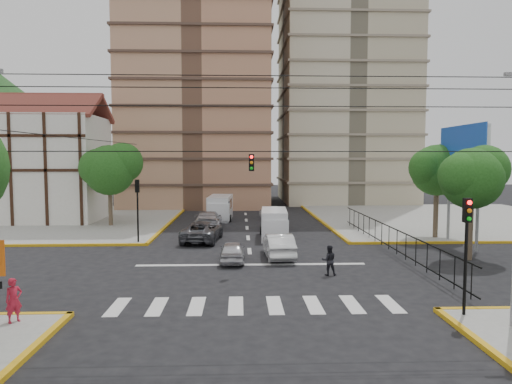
{
  "coord_description": "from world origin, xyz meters",
  "views": [
    {
      "loc": [
        -0.63,
        -24.29,
        6.01
      ],
      "look_at": [
        0.35,
        3.11,
        4.0
      ],
      "focal_mm": 32.0,
      "sensor_mm": 36.0,
      "label": 1
    }
  ],
  "objects_px": {
    "van_left_lane": "(220,208)",
    "car_white_front_right": "(279,245)",
    "pedestrian_sw_corner": "(14,300)",
    "car_silver_front_left": "(232,251)",
    "pedestrian_crosswalk": "(329,260)",
    "traffic_light_se": "(466,237)",
    "van_right_lane": "(274,225)",
    "traffic_light_nw": "(137,200)"
  },
  "relations": [
    {
      "from": "traffic_light_se",
      "to": "van_left_lane",
      "type": "bearing_deg",
      "value": 110.28
    },
    {
      "from": "traffic_light_se",
      "to": "car_silver_front_left",
      "type": "distance_m",
      "value": 13.44
    },
    {
      "from": "van_right_lane",
      "to": "pedestrian_sw_corner",
      "type": "relative_size",
      "value": 3.04
    },
    {
      "from": "car_white_front_right",
      "to": "pedestrian_crosswalk",
      "type": "distance_m",
      "value": 4.84
    },
    {
      "from": "car_white_front_right",
      "to": "pedestrian_sw_corner",
      "type": "distance_m",
      "value": 15.19
    },
    {
      "from": "van_left_lane",
      "to": "pedestrian_crosswalk",
      "type": "relative_size",
      "value": 3.43
    },
    {
      "from": "van_right_lane",
      "to": "pedestrian_crosswalk",
      "type": "distance_m",
      "value": 11.12
    },
    {
      "from": "car_silver_front_left",
      "to": "pedestrian_crosswalk",
      "type": "distance_m",
      "value": 6.0
    },
    {
      "from": "traffic_light_se",
      "to": "van_left_lane",
      "type": "height_order",
      "value": "traffic_light_se"
    },
    {
      "from": "pedestrian_sw_corner",
      "to": "pedestrian_crosswalk",
      "type": "bearing_deg",
      "value": -19.25
    },
    {
      "from": "car_silver_front_left",
      "to": "car_white_front_right",
      "type": "distance_m",
      "value": 2.97
    },
    {
      "from": "traffic_light_se",
      "to": "car_silver_front_left",
      "type": "relative_size",
      "value": 1.23
    },
    {
      "from": "van_left_lane",
      "to": "car_white_front_right",
      "type": "distance_m",
      "value": 17.71
    },
    {
      "from": "traffic_light_se",
      "to": "van_left_lane",
      "type": "xyz_separation_m",
      "value": [
        -10.34,
        27.99,
        -1.96
      ]
    },
    {
      "from": "pedestrian_sw_corner",
      "to": "traffic_light_nw",
      "type": "bearing_deg",
      "value": 39.48
    },
    {
      "from": "traffic_light_se",
      "to": "traffic_light_nw",
      "type": "height_order",
      "value": "same"
    },
    {
      "from": "van_left_lane",
      "to": "pedestrian_crosswalk",
      "type": "bearing_deg",
      "value": -69.47
    },
    {
      "from": "van_right_lane",
      "to": "van_left_lane",
      "type": "xyz_separation_m",
      "value": [
        -4.52,
        10.53,
        0.1
      ]
    },
    {
      "from": "pedestrian_sw_corner",
      "to": "pedestrian_crosswalk",
      "type": "distance_m",
      "value": 14.36
    },
    {
      "from": "traffic_light_nw",
      "to": "van_left_lane",
      "type": "distance_m",
      "value": 13.6
    },
    {
      "from": "traffic_light_se",
      "to": "van_left_lane",
      "type": "relative_size",
      "value": 0.82
    },
    {
      "from": "van_right_lane",
      "to": "car_silver_front_left",
      "type": "height_order",
      "value": "van_right_lane"
    },
    {
      "from": "van_left_lane",
      "to": "traffic_light_nw",
      "type": "bearing_deg",
      "value": -109.3
    },
    {
      "from": "pedestrian_sw_corner",
      "to": "pedestrian_crosswalk",
      "type": "xyz_separation_m",
      "value": [
        12.69,
        6.72,
        -0.17
      ]
    },
    {
      "from": "van_left_lane",
      "to": "pedestrian_sw_corner",
      "type": "relative_size",
      "value": 3.35
    },
    {
      "from": "traffic_light_se",
      "to": "traffic_light_nw",
      "type": "distance_m",
      "value": 22.06
    },
    {
      "from": "traffic_light_nw",
      "to": "pedestrian_crosswalk",
      "type": "bearing_deg",
      "value": -37.69
    },
    {
      "from": "pedestrian_sw_corner",
      "to": "pedestrian_crosswalk",
      "type": "height_order",
      "value": "pedestrian_sw_corner"
    },
    {
      "from": "van_left_lane",
      "to": "pedestrian_crosswalk",
      "type": "height_order",
      "value": "van_left_lane"
    },
    {
      "from": "van_left_lane",
      "to": "pedestrian_sw_corner",
      "type": "xyz_separation_m",
      "value": [
        -6.19,
        -28.19,
        -0.2
      ]
    },
    {
      "from": "traffic_light_se",
      "to": "pedestrian_crosswalk",
      "type": "xyz_separation_m",
      "value": [
        -3.84,
        6.52,
        -2.33
      ]
    },
    {
      "from": "car_white_front_right",
      "to": "pedestrian_crosswalk",
      "type": "xyz_separation_m",
      "value": [
        2.23,
        -4.29,
        0.04
      ]
    },
    {
      "from": "car_silver_front_left",
      "to": "pedestrian_crosswalk",
      "type": "xyz_separation_m",
      "value": [
        5.02,
        -3.28,
        0.17
      ]
    },
    {
      "from": "van_right_lane",
      "to": "car_silver_front_left",
      "type": "bearing_deg",
      "value": -108.21
    },
    {
      "from": "traffic_light_nw",
      "to": "van_left_lane",
      "type": "height_order",
      "value": "traffic_light_nw"
    },
    {
      "from": "van_right_lane",
      "to": "van_left_lane",
      "type": "distance_m",
      "value": 11.46
    },
    {
      "from": "van_left_lane",
      "to": "pedestrian_sw_corner",
      "type": "bearing_deg",
      "value": -98.69
    },
    {
      "from": "traffic_light_nw",
      "to": "van_right_lane",
      "type": "height_order",
      "value": "traffic_light_nw"
    },
    {
      "from": "traffic_light_nw",
      "to": "van_left_lane",
      "type": "xyz_separation_m",
      "value": [
        5.26,
        12.39,
        -1.96
      ]
    },
    {
      "from": "car_silver_front_left",
      "to": "pedestrian_sw_corner",
      "type": "relative_size",
      "value": 2.24
    },
    {
      "from": "van_right_lane",
      "to": "car_white_front_right",
      "type": "distance_m",
      "value": 6.66
    },
    {
      "from": "van_left_lane",
      "to": "car_white_front_right",
      "type": "bearing_deg",
      "value": -72.36
    }
  ]
}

